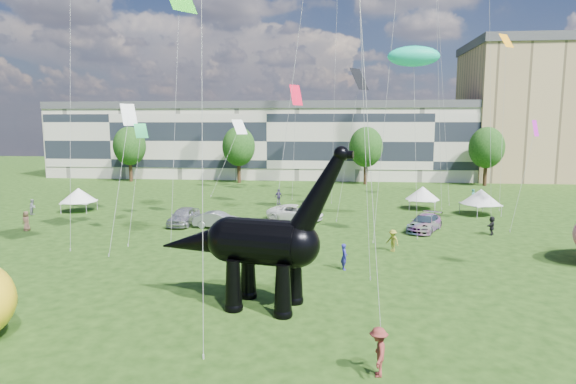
# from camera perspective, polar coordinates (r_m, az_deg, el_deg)

# --- Properties ---
(ground) EXTENTS (220.00, 220.00, 0.00)m
(ground) POSITION_cam_1_polar(r_m,az_deg,el_deg) (24.42, -2.94, -14.37)
(ground) COLOR #16330C
(ground) RESTS_ON ground
(terrace_row) EXTENTS (78.00, 11.00, 12.00)m
(terrace_row) POSITION_cam_1_polar(r_m,az_deg,el_deg) (85.15, -1.99, 5.82)
(terrace_row) COLOR beige
(terrace_row) RESTS_ON ground
(apartment_block) EXTENTS (28.00, 18.00, 22.00)m
(apartment_block) POSITION_cam_1_polar(r_m,az_deg,el_deg) (94.66, 28.77, 8.09)
(apartment_block) COLOR tan
(apartment_block) RESTS_ON ground
(tree_far_left) EXTENTS (5.20, 5.20, 9.44)m
(tree_far_left) POSITION_cam_1_polar(r_m,az_deg,el_deg) (82.47, -18.28, 5.55)
(tree_far_left) COLOR #382314
(tree_far_left) RESTS_ON ground
(tree_mid_left) EXTENTS (5.20, 5.20, 9.44)m
(tree_mid_left) POSITION_cam_1_polar(r_m,az_deg,el_deg) (76.94, -5.87, 5.76)
(tree_mid_left) COLOR #382314
(tree_mid_left) RESTS_ON ground
(tree_mid_right) EXTENTS (5.20, 5.20, 9.44)m
(tree_mid_right) POSITION_cam_1_polar(r_m,az_deg,el_deg) (75.50, 9.24, 5.65)
(tree_mid_right) COLOR #382314
(tree_mid_right) RESTS_ON ground
(tree_far_right) EXTENTS (5.20, 5.20, 9.44)m
(tree_far_right) POSITION_cam_1_polar(r_m,az_deg,el_deg) (78.66, 22.50, 5.24)
(tree_far_right) COLOR #382314
(tree_far_right) RESTS_ON ground
(dinosaur_sculpture) EXTENTS (10.59, 3.92, 8.63)m
(dinosaur_sculpture) POSITION_cam_1_polar(r_m,az_deg,el_deg) (24.64, -3.84, -6.18)
(dinosaur_sculpture) COLOR black
(dinosaur_sculpture) RESTS_ON ground
(car_silver) EXTENTS (2.16, 4.93, 1.65)m
(car_silver) POSITION_cam_1_polar(r_m,az_deg,el_deg) (45.77, -12.25, -2.82)
(car_silver) COLOR silver
(car_silver) RESTS_ON ground
(car_grey) EXTENTS (4.56, 1.96, 1.46)m
(car_grey) POSITION_cam_1_polar(r_m,az_deg,el_deg) (43.93, -8.26, -3.30)
(car_grey) COLOR gray
(car_grey) RESTS_ON ground
(car_white) EXTENTS (5.84, 3.47, 1.52)m
(car_white) POSITION_cam_1_polar(r_m,az_deg,el_deg) (46.85, 0.90, -2.46)
(car_white) COLOR white
(car_white) RESTS_ON ground
(car_dark) EXTENTS (4.08, 5.47, 1.47)m
(car_dark) POSITION_cam_1_polar(r_m,az_deg,el_deg) (43.86, 15.91, -3.53)
(car_dark) COLOR #595960
(car_dark) RESTS_ON ground
(gazebo_near) EXTENTS (4.21, 4.21, 2.53)m
(gazebo_near) POSITION_cam_1_polar(r_m,az_deg,el_deg) (54.87, 15.66, -0.14)
(gazebo_near) COLOR silver
(gazebo_near) RESTS_ON ground
(gazebo_far) EXTENTS (5.03, 5.03, 2.70)m
(gazebo_far) POSITION_cam_1_polar(r_m,az_deg,el_deg) (53.25, 21.89, -0.53)
(gazebo_far) COLOR silver
(gazebo_far) RESTS_ON ground
(gazebo_left) EXTENTS (3.95, 3.95, 2.57)m
(gazebo_left) POSITION_cam_1_polar(r_m,az_deg,el_deg) (55.98, -23.56, -0.33)
(gazebo_left) COLOR white
(gazebo_left) RESTS_ON ground
(visitors) EXTENTS (47.82, 40.94, 1.88)m
(visitors) POSITION_cam_1_polar(r_m,az_deg,el_deg) (38.56, 1.24, -4.59)
(visitors) COLOR #422E67
(visitors) RESTS_ON ground
(kites) EXTENTS (55.39, 49.34, 30.61)m
(kites) POSITION_cam_1_polar(r_m,az_deg,el_deg) (42.32, 8.68, 20.08)
(kites) COLOR red
(kites) RESTS_ON ground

